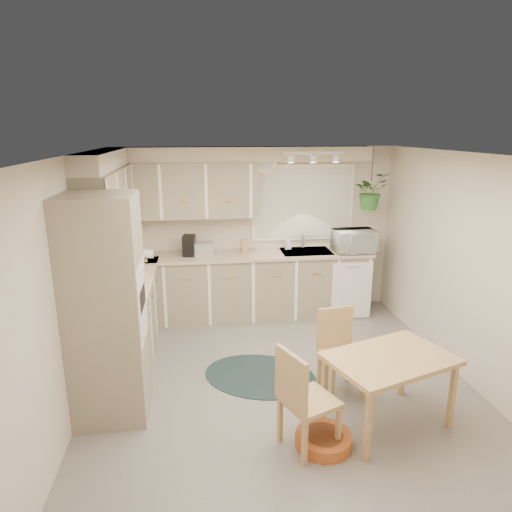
# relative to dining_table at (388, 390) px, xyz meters

# --- Properties ---
(floor) EXTENTS (4.20, 4.20, 0.00)m
(floor) POSITION_rel_dining_table_xyz_m (-0.83, 0.89, -0.34)
(floor) COLOR slate
(floor) RESTS_ON ground
(ceiling) EXTENTS (4.20, 4.20, 0.00)m
(ceiling) POSITION_rel_dining_table_xyz_m (-0.83, 0.89, 2.06)
(ceiling) COLOR white
(ceiling) RESTS_ON wall_back
(wall_back) EXTENTS (4.00, 0.04, 2.40)m
(wall_back) POSITION_rel_dining_table_xyz_m (-0.83, 2.99, 0.86)
(wall_back) COLOR beige
(wall_back) RESTS_ON floor
(wall_front) EXTENTS (4.00, 0.04, 2.40)m
(wall_front) POSITION_rel_dining_table_xyz_m (-0.83, -1.21, 0.86)
(wall_front) COLOR beige
(wall_front) RESTS_ON floor
(wall_left) EXTENTS (0.04, 4.20, 2.40)m
(wall_left) POSITION_rel_dining_table_xyz_m (-2.83, 0.89, 0.86)
(wall_left) COLOR beige
(wall_left) RESTS_ON floor
(wall_right) EXTENTS (0.04, 4.20, 2.40)m
(wall_right) POSITION_rel_dining_table_xyz_m (1.17, 0.89, 0.86)
(wall_right) COLOR beige
(wall_right) RESTS_ON floor
(base_cab_left) EXTENTS (0.60, 1.85, 0.90)m
(base_cab_left) POSITION_rel_dining_table_xyz_m (-2.53, 1.76, 0.11)
(base_cab_left) COLOR gray
(base_cab_left) RESTS_ON floor
(base_cab_back) EXTENTS (3.60, 0.60, 0.90)m
(base_cab_back) POSITION_rel_dining_table_xyz_m (-1.03, 2.69, 0.11)
(base_cab_back) COLOR gray
(base_cab_back) RESTS_ON floor
(counter_left) EXTENTS (0.64, 1.89, 0.04)m
(counter_left) POSITION_rel_dining_table_xyz_m (-2.52, 1.76, 0.58)
(counter_left) COLOR tan
(counter_left) RESTS_ON base_cab_left
(counter_back) EXTENTS (3.64, 0.64, 0.04)m
(counter_back) POSITION_rel_dining_table_xyz_m (-1.03, 2.68, 0.58)
(counter_back) COLOR tan
(counter_back) RESTS_ON base_cab_back
(oven_stack) EXTENTS (0.65, 0.65, 2.10)m
(oven_stack) POSITION_rel_dining_table_xyz_m (-2.51, 0.51, 0.71)
(oven_stack) COLOR gray
(oven_stack) RESTS_ON floor
(wall_oven_face) EXTENTS (0.02, 0.56, 0.58)m
(wall_oven_face) POSITION_rel_dining_table_xyz_m (-2.19, 0.51, 0.71)
(wall_oven_face) COLOR silver
(wall_oven_face) RESTS_ON oven_stack
(upper_cab_left) EXTENTS (0.35, 2.00, 0.75)m
(upper_cab_left) POSITION_rel_dining_table_xyz_m (-2.66, 1.89, 1.48)
(upper_cab_left) COLOR gray
(upper_cab_left) RESTS_ON wall_left
(upper_cab_back) EXTENTS (2.00, 0.35, 0.75)m
(upper_cab_back) POSITION_rel_dining_table_xyz_m (-1.83, 2.81, 1.48)
(upper_cab_back) COLOR gray
(upper_cab_back) RESTS_ON wall_back
(soffit_left) EXTENTS (0.30, 2.00, 0.20)m
(soffit_left) POSITION_rel_dining_table_xyz_m (-2.68, 1.89, 1.96)
(soffit_left) COLOR beige
(soffit_left) RESTS_ON wall_left
(soffit_back) EXTENTS (3.60, 0.30, 0.20)m
(soffit_back) POSITION_rel_dining_table_xyz_m (-1.03, 2.84, 1.96)
(soffit_back) COLOR beige
(soffit_back) RESTS_ON wall_back
(cooktop) EXTENTS (0.52, 0.58, 0.02)m
(cooktop) POSITION_rel_dining_table_xyz_m (-2.51, 1.19, 0.60)
(cooktop) COLOR silver
(cooktop) RESTS_ON counter_left
(range_hood) EXTENTS (0.40, 0.60, 0.14)m
(range_hood) POSITION_rel_dining_table_xyz_m (-2.53, 1.19, 1.06)
(range_hood) COLOR silver
(range_hood) RESTS_ON upper_cab_left
(window_blinds) EXTENTS (1.40, 0.02, 1.00)m
(window_blinds) POSITION_rel_dining_table_xyz_m (-0.13, 2.96, 1.26)
(window_blinds) COLOR silver
(window_blinds) RESTS_ON wall_back
(window_frame) EXTENTS (1.50, 0.02, 1.10)m
(window_frame) POSITION_rel_dining_table_xyz_m (-0.13, 2.97, 1.26)
(window_frame) COLOR white
(window_frame) RESTS_ON wall_back
(sink) EXTENTS (0.70, 0.48, 0.10)m
(sink) POSITION_rel_dining_table_xyz_m (-0.13, 2.69, 0.56)
(sink) COLOR #A7AAAF
(sink) RESTS_ON counter_back
(dishwasher_front) EXTENTS (0.58, 0.02, 0.83)m
(dishwasher_front) POSITION_rel_dining_table_xyz_m (0.47, 2.38, 0.08)
(dishwasher_front) COLOR silver
(dishwasher_front) RESTS_ON base_cab_back
(track_light_bar) EXTENTS (0.80, 0.04, 0.04)m
(track_light_bar) POSITION_rel_dining_table_xyz_m (-0.13, 2.44, 1.99)
(track_light_bar) COLOR silver
(track_light_bar) RESTS_ON ceiling
(wall_clock) EXTENTS (0.30, 0.03, 0.30)m
(wall_clock) POSITION_rel_dining_table_xyz_m (-0.68, 2.96, 1.84)
(wall_clock) COLOR #DFB74E
(wall_clock) RESTS_ON wall_back
(dining_table) EXTENTS (1.26, 1.04, 0.68)m
(dining_table) POSITION_rel_dining_table_xyz_m (0.00, 0.00, 0.00)
(dining_table) COLOR tan
(dining_table) RESTS_ON floor
(chair_left) EXTENTS (0.57, 0.57, 0.92)m
(chair_left) POSITION_rel_dining_table_xyz_m (-0.78, -0.20, 0.12)
(chair_left) COLOR tan
(chair_left) RESTS_ON floor
(chair_back) EXTENTS (0.46, 0.46, 0.86)m
(chair_back) POSITION_rel_dining_table_xyz_m (-0.25, 0.57, 0.09)
(chair_back) COLOR tan
(chair_back) RESTS_ON floor
(braided_rug) EXTENTS (1.52, 1.36, 0.01)m
(braided_rug) POSITION_rel_dining_table_xyz_m (-1.04, 0.98, -0.34)
(braided_rug) COLOR black
(braided_rug) RESTS_ON floor
(pet_bed) EXTENTS (0.54, 0.54, 0.11)m
(pet_bed) POSITION_rel_dining_table_xyz_m (-0.65, -0.23, -0.29)
(pet_bed) COLOR #C05626
(pet_bed) RESTS_ON floor
(microwave) EXTENTS (0.59, 0.35, 0.39)m
(microwave) POSITION_rel_dining_table_xyz_m (0.54, 2.59, 0.79)
(microwave) COLOR silver
(microwave) RESTS_ON counter_back
(soap_bottle) EXTENTS (0.09, 0.19, 0.09)m
(soap_bottle) POSITION_rel_dining_table_xyz_m (-0.37, 2.84, 0.64)
(soap_bottle) COLOR silver
(soap_bottle) RESTS_ON counter_back
(hanging_plant) EXTENTS (0.59, 0.63, 0.39)m
(hanging_plant) POSITION_rel_dining_table_xyz_m (0.73, 2.59, 1.41)
(hanging_plant) COLOR #2C6327
(hanging_plant) RESTS_ON ceiling
(coffee_maker) EXTENTS (0.19, 0.22, 0.29)m
(coffee_maker) POSITION_rel_dining_table_xyz_m (-1.79, 2.69, 0.74)
(coffee_maker) COLOR black
(coffee_maker) RESTS_ON counter_back
(toaster) EXTENTS (0.29, 0.17, 0.17)m
(toaster) POSITION_rel_dining_table_xyz_m (-1.60, 2.71, 0.69)
(toaster) COLOR #A7AAAF
(toaster) RESTS_ON counter_back
(knife_block) EXTENTS (0.10, 0.10, 0.19)m
(knife_block) POSITION_rel_dining_table_xyz_m (-1.01, 2.74, 0.70)
(knife_block) COLOR tan
(knife_block) RESTS_ON counter_back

